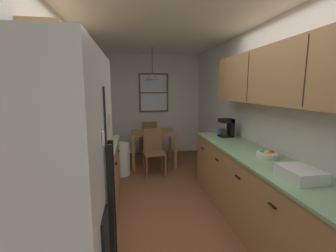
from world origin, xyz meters
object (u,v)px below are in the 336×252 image
(dining_chair_near, at_px, (154,149))
(dining_chair_far, at_px, (149,137))
(microwave_over_range, at_px, (36,93))
(dish_rack, at_px, (300,174))
(trash_bin, at_px, (121,159))
(fruit_bowl, at_px, (267,155))
(storage_canister, at_px, (76,161))
(mug_by_coffeemaker, at_px, (220,131))
(dining_table, at_px, (153,137))
(coffee_maker, at_px, (228,127))
(stove_range, at_px, (66,246))

(dining_chair_near, bearing_deg, dining_chair_far, 90.55)
(microwave_over_range, height_order, dish_rack, microwave_over_range)
(trash_bin, bearing_deg, microwave_over_range, -98.60)
(trash_bin, distance_m, fruit_bowl, 2.80)
(storage_canister, xyz_separation_m, dish_rack, (1.96, -0.50, -0.05))
(mug_by_coffeemaker, relative_size, fruit_bowl, 0.53)
(dining_chair_near, height_order, dish_rack, dish_rack)
(microwave_over_range, xyz_separation_m, dining_table, (1.09, 3.23, -1.02))
(dining_chair_far, distance_m, coffee_maker, 2.40)
(dining_chair_near, distance_m, dish_rack, 2.89)
(dining_chair_far, distance_m, mug_by_coffeemaker, 2.17)
(dining_chair_far, relative_size, fruit_bowl, 3.82)
(microwave_over_range, distance_m, dining_chair_far, 4.11)
(dining_chair_far, distance_m, dish_rack, 3.99)
(microwave_over_range, distance_m, storage_canister, 0.81)
(mug_by_coffeemaker, bearing_deg, dining_chair_near, 150.05)
(dining_chair_near, xyz_separation_m, coffee_maker, (1.14, -0.87, 0.56))
(trash_bin, height_order, coffee_maker, coffee_maker)
(trash_bin, distance_m, mug_by_coffeemaker, 1.98)
(dining_chair_near, relative_size, trash_bin, 1.43)
(trash_bin, bearing_deg, dining_chair_near, -4.18)
(microwave_over_range, height_order, mug_by_coffeemaker, microwave_over_range)
(dining_chair_near, bearing_deg, fruit_bowl, -61.87)
(trash_bin, xyz_separation_m, mug_by_coffeemaker, (1.75, -0.69, 0.64))
(trash_bin, distance_m, dish_rack, 3.25)
(mug_by_coffeemaker, bearing_deg, coffee_maker, -81.82)
(stove_range, height_order, dining_chair_near, stove_range)
(trash_bin, height_order, dish_rack, dish_rack)
(storage_canister, bearing_deg, trash_bin, 82.29)
(microwave_over_range, relative_size, dish_rack, 1.73)
(mug_by_coffeemaker, height_order, fruit_bowl, mug_by_coffeemaker)
(storage_canister, relative_size, coffee_maker, 0.68)
(dining_chair_near, relative_size, dining_chair_far, 1.00)
(mug_by_coffeemaker, bearing_deg, dining_table, 131.15)
(dish_rack, bearing_deg, mug_by_coffeemaker, 87.51)
(microwave_over_range, bearing_deg, dish_rack, -0.44)
(fruit_bowl, bearing_deg, dining_chair_far, 109.03)
(stove_range, xyz_separation_m, storage_canister, (-0.01, 0.48, 0.53))
(dining_table, height_order, dining_chair_near, dining_chair_near)
(microwave_over_range, relative_size, mug_by_coffeemaker, 4.76)
(microwave_over_range, distance_m, fruit_bowl, 2.34)
(dining_chair_near, distance_m, coffee_maker, 1.54)
(microwave_over_range, height_order, coffee_maker, microwave_over_range)
(stove_range, height_order, dining_chair_far, stove_range)
(coffee_maker, bearing_deg, dining_table, 127.15)
(microwave_over_range, xyz_separation_m, dish_rack, (2.07, -0.02, -0.70))
(microwave_over_range, xyz_separation_m, dining_chair_near, (1.05, 2.65, -1.15))
(mug_by_coffeemaker, bearing_deg, fruit_bowl, -90.43)
(dining_chair_near, xyz_separation_m, trash_bin, (-0.64, 0.05, -0.19))
(microwave_over_range, bearing_deg, dining_chair_near, 68.41)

